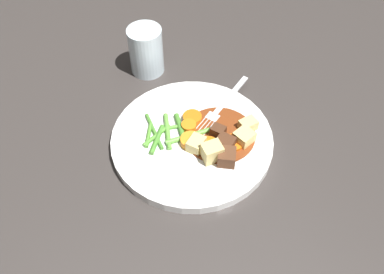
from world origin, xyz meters
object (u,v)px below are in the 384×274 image
(carrot_slice_3, at_px, (192,118))
(potato_chunk_3, at_px, (248,125))
(meat_chunk_1, at_px, (218,132))
(dinner_plate, at_px, (192,140))
(potato_chunk_0, at_px, (244,137))
(potato_chunk_2, at_px, (212,152))
(meat_chunk_0, at_px, (227,157))
(water_glass, at_px, (146,51))
(carrot_slice_0, at_px, (233,143))
(carrot_slice_2, at_px, (187,127))
(fork, at_px, (221,107))
(potato_chunk_1, at_px, (198,144))
(meat_chunk_2, at_px, (225,143))
(carrot_slice_1, at_px, (191,141))
(carrot_slice_4, at_px, (209,145))

(carrot_slice_3, height_order, potato_chunk_3, potato_chunk_3)
(meat_chunk_1, bearing_deg, dinner_plate, 166.23)
(dinner_plate, distance_m, meat_chunk_1, 0.05)
(potato_chunk_0, bearing_deg, potato_chunk_2, -164.21)
(potato_chunk_3, distance_m, meat_chunk_0, 0.08)
(carrot_slice_3, relative_size, water_glass, 0.35)
(meat_chunk_1, bearing_deg, water_glass, 108.79)
(dinner_plate, height_order, potato_chunk_2, potato_chunk_2)
(carrot_slice_0, distance_m, water_glass, 0.26)
(dinner_plate, bearing_deg, carrot_slice_2, 99.07)
(carrot_slice_2, distance_m, carrot_slice_3, 0.02)
(fork, bearing_deg, meat_chunk_0, -104.94)
(potato_chunk_1, height_order, water_glass, water_glass)
(potato_chunk_0, distance_m, water_glass, 0.27)
(carrot_slice_3, xyz_separation_m, fork, (0.06, 0.02, -0.00))
(carrot_slice_2, bearing_deg, dinner_plate, -80.93)
(potato_chunk_2, distance_m, meat_chunk_0, 0.02)
(potato_chunk_0, xyz_separation_m, meat_chunk_2, (-0.03, -0.00, 0.00))
(carrot_slice_2, height_order, potato_chunk_3, potato_chunk_3)
(dinner_plate, bearing_deg, carrot_slice_1, -115.36)
(potato_chunk_2, bearing_deg, meat_chunk_0, -32.88)
(carrot_slice_4, xyz_separation_m, meat_chunk_1, (0.02, 0.02, 0.01))
(meat_chunk_2, xyz_separation_m, water_glass, (-0.08, 0.25, 0.02))
(fork, relative_size, water_glass, 1.49)
(potato_chunk_1, relative_size, meat_chunk_1, 1.29)
(carrot_slice_3, height_order, water_glass, water_glass)
(potato_chunk_0, height_order, meat_chunk_0, meat_chunk_0)
(potato_chunk_1, xyz_separation_m, meat_chunk_2, (0.04, -0.01, 0.00))
(carrot_slice_2, height_order, potato_chunk_0, potato_chunk_0)
(dinner_plate, relative_size, carrot_slice_2, 10.71)
(carrot_slice_0, xyz_separation_m, meat_chunk_0, (-0.02, -0.03, 0.01))
(potato_chunk_2, relative_size, meat_chunk_0, 1.06)
(carrot_slice_0, relative_size, potato_chunk_2, 1.12)
(carrot_slice_3, relative_size, meat_chunk_0, 1.13)
(carrot_slice_0, height_order, meat_chunk_2, meat_chunk_2)
(potato_chunk_2, bearing_deg, carrot_slice_3, 94.76)
(carrot_slice_1, relative_size, meat_chunk_1, 1.52)
(carrot_slice_1, xyz_separation_m, carrot_slice_2, (0.00, 0.03, -0.00))
(meat_chunk_2, distance_m, water_glass, 0.26)
(meat_chunk_0, height_order, meat_chunk_1, meat_chunk_0)
(potato_chunk_1, bearing_deg, meat_chunk_2, -16.01)
(carrot_slice_1, height_order, meat_chunk_1, meat_chunk_1)
(dinner_plate, bearing_deg, potato_chunk_1, -82.11)
(meat_chunk_0, bearing_deg, fork, 75.06)
(dinner_plate, distance_m, carrot_slice_1, 0.02)
(potato_chunk_0, relative_size, meat_chunk_2, 1.03)
(meat_chunk_1, relative_size, fork, 0.16)
(meat_chunk_1, bearing_deg, carrot_slice_0, -52.19)
(carrot_slice_4, height_order, meat_chunk_0, meat_chunk_0)
(dinner_plate, xyz_separation_m, potato_chunk_0, (0.08, -0.03, 0.02))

